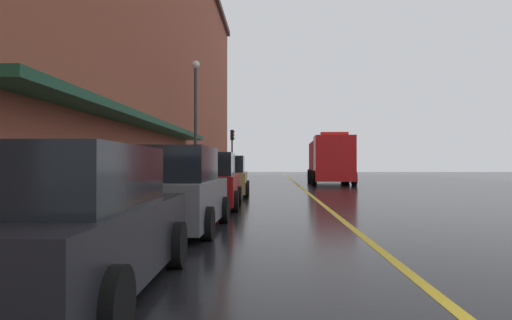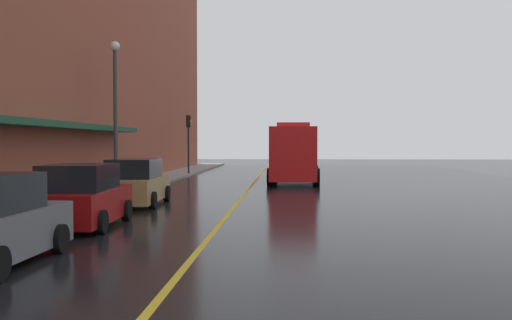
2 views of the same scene
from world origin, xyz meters
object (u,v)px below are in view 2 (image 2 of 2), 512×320
Objects in this scene: parking_meter_2 at (56,185)px; parking_meter_1 at (87,180)px; traffic_light_near at (189,133)px; parked_car_3 at (136,183)px; street_lamp_left at (115,100)px; fire_truck at (294,155)px; parked_car_2 at (81,198)px.

parking_meter_1 is at bearing 90.00° from parking_meter_2.
parked_car_3 is at bearing -86.06° from traffic_light_near.
parking_meter_2 is 0.19× the size of street_lamp_left.
fire_truck is 16.27m from parking_meter_1.
street_lamp_left is (-2.06, 4.28, 3.56)m from parked_car_3.
parking_meter_1 and parking_meter_2 have the same top height.
fire_truck is (6.33, 18.82, 0.85)m from parked_car_2.
traffic_light_near reaches higher than parking_meter_1.
parking_meter_2 is 9.09m from street_lamp_left.
parking_meter_1 is at bearing 130.57° from parked_car_3.
street_lamp_left reaches higher than parked_car_3.
street_lamp_left is at bearing 9.69° from parked_car_2.
parked_car_2 is 26.34m from traffic_light_near.
fire_truck is at bearing -43.75° from traffic_light_near.
traffic_light_near is (0.66, 16.04, -1.24)m from street_lamp_left.
street_lamp_left is at bearing -42.43° from fire_truck.
traffic_light_near is at bearing 1.33° from parked_car_2.
parked_car_2 reaches higher than parking_meter_2.
parking_meter_1 is (-7.77, -14.28, -0.63)m from fire_truck.
parked_car_2 is 3.28× the size of parking_meter_2.
fire_truck is (6.31, 12.94, 0.85)m from parked_car_3.
parking_meter_1 is 21.76m from traffic_light_near.
street_lamp_left is (-2.05, 10.15, 3.56)m from parked_car_2.
parked_car_2 reaches higher than parking_meter_1.
parked_car_2 is 3.28× the size of parking_meter_1.
parking_meter_2 is (-7.77, -17.09, -0.63)m from fire_truck.
traffic_light_near is at bearing 2.02° from parked_car_3.
traffic_light_near is at bearing 89.86° from parking_meter_2.
parked_car_3 is 1.10× the size of traffic_light_near.
parking_meter_2 is (-1.45, 1.72, 0.22)m from parked_car_2.
parked_car_2 is at bearing -50.00° from parking_meter_2.
fire_truck reaches higher than parked_car_3.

